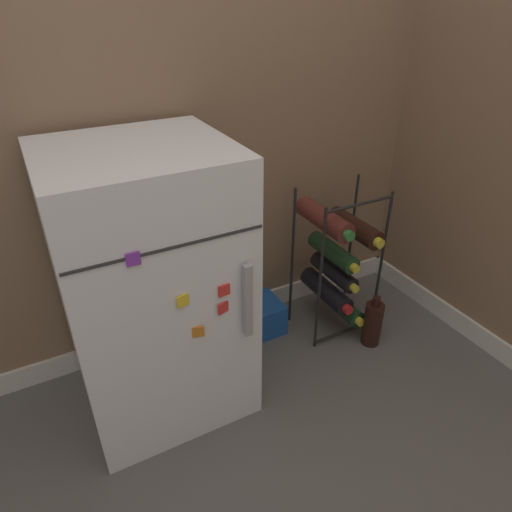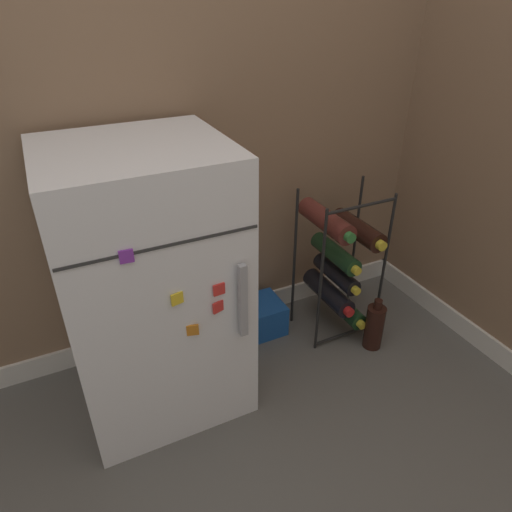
{
  "view_description": "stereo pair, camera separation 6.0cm",
  "coord_description": "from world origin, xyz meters",
  "px_view_note": "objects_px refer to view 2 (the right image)",
  "views": [
    {
      "loc": [
        -0.55,
        -0.81,
        1.32
      ],
      "look_at": [
        0.12,
        0.45,
        0.47
      ],
      "focal_mm": 32.0,
      "sensor_mm": 36.0,
      "label": 1
    },
    {
      "loc": [
        -0.5,
        -0.83,
        1.32
      ],
      "look_at": [
        0.12,
        0.45,
        0.47
      ],
      "focal_mm": 32.0,
      "sensor_mm": 36.0,
      "label": 2
    }
  ],
  "objects_px": {
    "mini_fridge": "(151,285)",
    "soda_box": "(252,319)",
    "wine_rack": "(338,263)",
    "loose_bottle_floor": "(374,326)"
  },
  "relations": [
    {
      "from": "mini_fridge",
      "to": "loose_bottle_floor",
      "type": "xyz_separation_m",
      "value": [
        0.85,
        -0.15,
        -0.37
      ]
    },
    {
      "from": "mini_fridge",
      "to": "loose_bottle_floor",
      "type": "relative_size",
      "value": 3.97
    },
    {
      "from": "mini_fridge",
      "to": "soda_box",
      "type": "bearing_deg",
      "value": 19.13
    },
    {
      "from": "soda_box",
      "to": "loose_bottle_floor",
      "type": "distance_m",
      "value": 0.52
    },
    {
      "from": "wine_rack",
      "to": "loose_bottle_floor",
      "type": "height_order",
      "value": "wine_rack"
    },
    {
      "from": "wine_rack",
      "to": "soda_box",
      "type": "distance_m",
      "value": 0.44
    },
    {
      "from": "wine_rack",
      "to": "soda_box",
      "type": "height_order",
      "value": "wine_rack"
    },
    {
      "from": "loose_bottle_floor",
      "to": "soda_box",
      "type": "bearing_deg",
      "value": 144.25
    },
    {
      "from": "soda_box",
      "to": "loose_bottle_floor",
      "type": "xyz_separation_m",
      "value": [
        0.42,
        -0.3,
        0.03
      ]
    },
    {
      "from": "mini_fridge",
      "to": "loose_bottle_floor",
      "type": "height_order",
      "value": "mini_fridge"
    }
  ]
}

